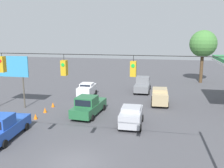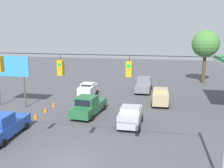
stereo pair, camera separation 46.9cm
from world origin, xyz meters
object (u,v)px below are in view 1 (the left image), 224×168
object	(u,v)px
pickup_truck_grey_oncoming_deep	(143,85)
traffic_cone_fourth	(45,110)
sedan_tan_oncoming_far	(160,96)
tree_horizon_left	(203,44)
traffic_cone_third	(35,116)
pickup_truck_green_withflow_mid	(89,106)
traffic_cone_nearest	(7,133)
pickup_truck_blue_parked_shoulder	(3,127)
traffic_cone_fifth	(53,105)
roadside_billboard	(9,69)
overhead_signal_span	(64,95)
traffic_cone_second	(21,124)
sedan_white_withflow_far	(87,90)
sedan_silver_crossing_near	(131,116)

from	to	relation	value
pickup_truck_grey_oncoming_deep	traffic_cone_fourth	bearing A→B (deg)	52.43
sedan_tan_oncoming_far	tree_horizon_left	bearing A→B (deg)	-113.73
sedan_tan_oncoming_far	traffic_cone_third	distance (m)	14.49
pickup_truck_green_withflow_mid	traffic_cone_third	bearing A→B (deg)	25.55
traffic_cone_fourth	traffic_cone_nearest	bearing A→B (deg)	88.80
pickup_truck_blue_parked_shoulder	tree_horizon_left	size ratio (longest dim) A/B	0.63
pickup_truck_grey_oncoming_deep	traffic_cone_fifth	bearing A→B (deg)	46.99
tree_horizon_left	traffic_cone_third	bearing A→B (deg)	51.11
roadside_billboard	overhead_signal_span	bearing A→B (deg)	134.50
sedan_tan_oncoming_far	tree_horizon_left	world-z (taller)	tree_horizon_left
traffic_cone_second	traffic_cone_fourth	distance (m)	4.42
pickup_truck_green_withflow_mid	traffic_cone_nearest	xyz separation A→B (m)	(5.03, 6.71, -0.69)
pickup_truck_grey_oncoming_deep	sedan_white_withflow_far	size ratio (longest dim) A/B	1.30
overhead_signal_span	roadside_billboard	distance (m)	16.48
pickup_truck_blue_parked_shoulder	sedan_white_withflow_far	bearing A→B (deg)	-99.73
pickup_truck_blue_parked_shoulder	traffic_cone_third	distance (m)	4.92
overhead_signal_span	roadside_billboard	xyz separation A→B (m)	(11.55, -11.75, -0.46)
overhead_signal_span	traffic_cone_nearest	distance (m)	9.16
pickup_truck_blue_parked_shoulder	traffic_cone_second	xyz separation A→B (m)	(0.01, -2.61, -0.69)
sedan_tan_oncoming_far	traffic_cone_nearest	xyz separation A→B (m)	(12.26, 12.36, -0.74)
pickup_truck_blue_parked_shoulder	traffic_cone_second	distance (m)	2.70
pickup_truck_grey_oncoming_deep	sedan_tan_oncoming_far	distance (m)	7.03
tree_horizon_left	traffic_cone_fourth	bearing A→B (deg)	48.31
sedan_tan_oncoming_far	sedan_white_withflow_far	xyz separation A→B (m)	(9.75, -1.85, -0.06)
traffic_cone_nearest	traffic_cone_fourth	xyz separation A→B (m)	(-0.14, -6.54, 0.00)
pickup_truck_grey_oncoming_deep	traffic_cone_fifth	distance (m)	14.01
traffic_cone_nearest	roadside_billboard	world-z (taller)	roadside_billboard
sedan_silver_crossing_near	sedan_tan_oncoming_far	bearing A→B (deg)	-107.44
pickup_truck_blue_parked_shoulder	sedan_silver_crossing_near	size ratio (longest dim) A/B	1.40
traffic_cone_fourth	traffic_cone_fifth	distance (m)	2.11
sedan_tan_oncoming_far	pickup_truck_blue_parked_shoulder	size ratio (longest dim) A/B	0.77
sedan_white_withflow_far	roadside_billboard	xyz separation A→B (m)	(7.19, 6.42, 3.44)
tree_horizon_left	traffic_cone_second	bearing A→B (deg)	53.37
sedan_tan_oncoming_far	sedan_silver_crossing_near	xyz separation A→B (m)	(2.45, 7.81, -0.07)
traffic_cone_fourth	tree_horizon_left	size ratio (longest dim) A/B	0.06
sedan_white_withflow_far	traffic_cone_third	xyz separation A→B (m)	(2.33, 9.82, -0.68)
sedan_tan_oncoming_far	roadside_billboard	world-z (taller)	roadside_billboard
sedan_tan_oncoming_far	pickup_truck_green_withflow_mid	xyz separation A→B (m)	(7.23, 5.65, -0.05)
traffic_cone_nearest	sedan_tan_oncoming_far	bearing A→B (deg)	-134.76
pickup_truck_green_withflow_mid	sedan_white_withflow_far	distance (m)	7.91
pickup_truck_green_withflow_mid	traffic_cone_fourth	size ratio (longest dim) A/B	10.09
pickup_truck_blue_parked_shoulder	sedan_silver_crossing_near	distance (m)	11.03
traffic_cone_second	pickup_truck_blue_parked_shoulder	bearing A→B (deg)	90.25
sedan_white_withflow_far	pickup_truck_green_withflow_mid	bearing A→B (deg)	108.59
pickup_truck_blue_parked_shoulder	sedan_white_withflow_far	xyz separation A→B (m)	(-2.52, -14.69, -0.01)
sedan_tan_oncoming_far	traffic_cone_second	world-z (taller)	sedan_tan_oncoming_far
traffic_cone_fourth	tree_horizon_left	distance (m)	29.10
pickup_truck_blue_parked_shoulder	tree_horizon_left	world-z (taller)	tree_horizon_left
pickup_truck_blue_parked_shoulder	traffic_cone_nearest	distance (m)	0.84
roadside_billboard	pickup_truck_blue_parked_shoulder	bearing A→B (deg)	119.47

